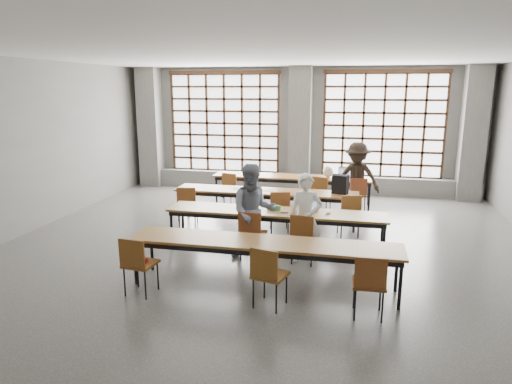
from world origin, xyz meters
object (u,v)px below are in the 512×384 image
chair_back_mid (321,190)px  plastic_bag (328,172)px  chair_back_left (232,186)px  red_pouch (140,261)px  chair_front_left (252,230)px  student_back (357,178)px  student_female (254,212)px  laptop_back (346,175)px  mouse (328,213)px  phone (284,212)px  chair_mid_right (350,211)px  desk_row_c (275,214)px  chair_mid_left (187,202)px  laptop_front (307,208)px  backpack (340,184)px  chair_near_right (370,280)px  desk_row_d (264,246)px  desk_row_b (266,193)px  chair_near_left (137,260)px  chair_back_right (357,192)px  chair_front_right (303,234)px  desk_row_a (292,179)px  chair_mid_centre (280,207)px  chair_near_mid (268,271)px

chair_back_mid → plastic_bag: plastic_bag is taller
chair_back_left → red_pouch: 5.01m
chair_front_left → student_back: (1.75, 3.51, 0.31)m
chair_back_left → student_female: (1.28, -3.25, 0.30)m
chair_back_left → laptop_back: bearing=14.9°
student_back → mouse: bearing=-87.7°
laptop_back → phone: laptop_back is taller
chair_back_mid → chair_mid_right: size_ratio=1.00×
desk_row_c → chair_mid_left: (-2.08, 0.99, -0.13)m
laptop_front → backpack: size_ratio=1.08×
desk_row_c → chair_near_right: size_ratio=4.55×
desk_row_d → phone: (0.06, 1.60, 0.07)m
desk_row_b → plastic_bag: 2.20m
backpack → chair_near_left: bearing=-106.6°
desk_row_c → chair_back_right: bearing=62.0°
phone → chair_back_left: bearing=121.7°
desk_row_c → student_female: 0.61m
laptop_front → mouse: size_ratio=4.42×
chair_front_right → red_pouch: 2.71m
chair_back_right → student_back: student_back is taller
chair_back_left → chair_mid_right: (2.90, -1.76, 0.00)m
chair_front_left → red_pouch: chair_front_left is taller
chair_mid_left → backpack: 3.28m
desk_row_a → laptop_back: size_ratio=9.96×
chair_near_right → chair_back_mid: bearing=101.1°
desk_row_d → chair_near_right: size_ratio=4.55×
chair_back_mid → student_back: (0.82, 0.13, 0.31)m
desk_row_a → student_back: 1.69m
backpack → chair_back_mid: bearing=131.1°
desk_row_b → phone: phone is taller
student_female → mouse: size_ratio=17.01×
desk_row_b → chair_back_right: bearing=30.0°
chair_mid_centre → chair_mid_left: bearing=-180.0°
chair_front_right → desk_row_c: bearing=133.0°
desk_row_b → plastic_bag: size_ratio=13.99×
desk_row_b → plastic_bag: (1.24, 1.81, 0.21)m
chair_near_right → backpack: 4.05m
student_female → plastic_bag: 4.07m
desk_row_c → chair_front_right: chair_front_right is taller
laptop_back → mouse: laptop_back is taller
chair_back_right → student_female: bearing=-118.4°
laptop_front → desk_row_b: bearing=125.2°
desk_row_c → chair_front_right: (0.59, -0.63, -0.13)m
chair_front_left → student_female: bearing=87.2°
chair_mid_left → laptop_back: 4.12m
chair_near_right → chair_front_right: bearing=121.3°
chair_near_mid → chair_back_left: bearing=110.3°
desk_row_c → laptop_front: bearing=10.7°
chair_front_left → backpack: bearing=58.6°
chair_mid_right → laptop_back: size_ratio=2.19×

